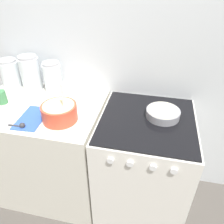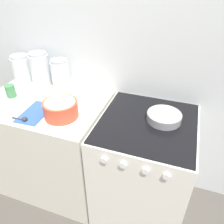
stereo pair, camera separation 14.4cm
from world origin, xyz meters
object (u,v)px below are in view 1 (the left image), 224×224
object	(u,v)px
storage_jar_right	(53,79)
tin_can	(1,97)
storage_jar_middle	(31,75)
storage_jar_left	(11,75)
baking_pan	(163,113)
mixing_bowl	(59,111)
stove	(142,165)

from	to	relation	value
storage_jar_right	tin_can	size ratio (longest dim) A/B	2.50
storage_jar_middle	tin_can	xyz separation A→B (m)	(-0.11, -0.26, -0.07)
storage_jar_left	storage_jar_right	bearing A→B (deg)	0.00
storage_jar_right	baking_pan	bearing A→B (deg)	-12.23
mixing_bowl	baking_pan	size ratio (longest dim) A/B	1.19
mixing_bowl	storage_jar_left	bearing A→B (deg)	147.95
mixing_bowl	storage_jar_left	distance (m)	0.70
storage_jar_left	tin_can	size ratio (longest dim) A/B	2.40
stove	tin_can	distance (m)	1.18
stove	storage_jar_right	bearing A→B (deg)	163.04
mixing_bowl	baking_pan	world-z (taller)	mixing_bowl
baking_pan	tin_can	world-z (taller)	tin_can
storage_jar_middle	tin_can	world-z (taller)	storage_jar_middle
storage_jar_middle	tin_can	bearing A→B (deg)	-111.80
mixing_bowl	tin_can	xyz separation A→B (m)	(-0.51, 0.11, -0.02)
mixing_bowl	baking_pan	distance (m)	0.69
storage_jar_right	tin_can	world-z (taller)	storage_jar_right
storage_jar_middle	tin_can	size ratio (longest dim) A/B	2.86
storage_jar_left	storage_jar_right	world-z (taller)	storage_jar_right
storage_jar_right	stove	bearing A→B (deg)	-16.96
baking_pan	storage_jar_left	size ratio (longest dim) A/B	0.96
stove	storage_jar_left	world-z (taller)	storage_jar_left
tin_can	storage_jar_middle	bearing A→B (deg)	68.20
stove	storage_jar_right	size ratio (longest dim) A/B	3.67
baking_pan	storage_jar_middle	size ratio (longest dim) A/B	0.81
baking_pan	tin_can	distance (m)	1.17
baking_pan	storage_jar_left	xyz separation A→B (m)	(-1.26, 0.19, 0.07)
tin_can	storage_jar_right	bearing A→B (deg)	41.77
mixing_bowl	storage_jar_right	size ratio (longest dim) A/B	1.10
baking_pan	storage_jar_middle	distance (m)	1.09
stove	baking_pan	bearing A→B (deg)	26.69
storage_jar_left	storage_jar_middle	bearing A→B (deg)	0.00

